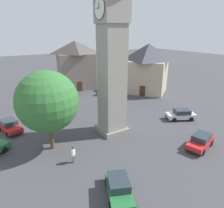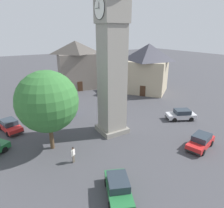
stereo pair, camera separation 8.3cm
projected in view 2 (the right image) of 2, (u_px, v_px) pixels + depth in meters
name	position (u px, v px, depth m)	size (l,w,h in m)	color
ground_plane	(112.00, 131.00, 25.95)	(200.00, 200.00, 0.00)	#424247
clock_tower	(112.00, 19.00, 21.43)	(3.98, 3.98, 22.76)	gray
car_blue_kerb	(201.00, 141.00, 22.00)	(2.75, 4.43, 1.53)	red
car_silver_kerb	(181.00, 115.00, 29.09)	(3.31, 4.45, 1.53)	silver
car_red_corner	(118.00, 188.00, 15.47)	(4.46, 3.15, 1.53)	#236B38
car_black_far	(10.00, 126.00, 25.67)	(4.43, 2.73, 1.53)	red
car_green_alley	(61.00, 111.00, 30.39)	(2.28, 4.33, 1.53)	#2D5BB7
pedestrian	(73.00, 153.00, 19.39)	(0.39, 0.47, 1.69)	#706656
tree	(47.00, 102.00, 20.32)	(6.32, 6.32, 8.58)	brown
building_shop_left	(148.00, 68.00, 41.43)	(10.87, 10.86, 9.85)	tan
building_terrace_right	(76.00, 65.00, 44.10)	(7.54, 8.93, 10.27)	slate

